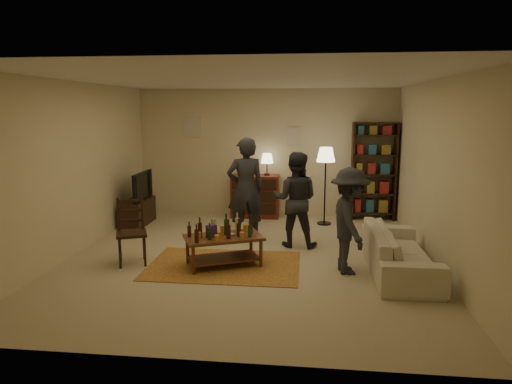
# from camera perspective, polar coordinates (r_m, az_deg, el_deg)

# --- Properties ---
(floor) EXTENTS (6.00, 6.00, 0.00)m
(floor) POSITION_cam_1_polar(r_m,az_deg,el_deg) (7.17, -0.99, -8.13)
(floor) COLOR #C6B793
(floor) RESTS_ON ground
(room_shell) EXTENTS (6.00, 6.00, 6.00)m
(room_shell) POSITION_cam_1_polar(r_m,az_deg,el_deg) (9.86, -2.55, 7.64)
(room_shell) COLOR beige
(room_shell) RESTS_ON ground
(rug) EXTENTS (2.20, 1.50, 0.01)m
(rug) POSITION_cam_1_polar(r_m,az_deg,el_deg) (6.81, -4.03, -9.13)
(rug) COLOR brown
(rug) RESTS_ON ground
(coffee_table) EXTENTS (1.25, 1.00, 0.79)m
(coffee_table) POSITION_cam_1_polar(r_m,az_deg,el_deg) (6.68, -4.16, -5.93)
(coffee_table) COLOR brown
(coffee_table) RESTS_ON ground
(dining_chair) EXTENTS (0.56, 0.56, 1.00)m
(dining_chair) POSITION_cam_1_polar(r_m,az_deg,el_deg) (7.04, -15.34, -4.42)
(dining_chair) COLOR black
(dining_chair) RESTS_ON ground
(tv_stand) EXTENTS (0.40, 1.00, 1.06)m
(tv_stand) POSITION_cam_1_polar(r_m,az_deg,el_deg) (9.37, -14.55, -1.64)
(tv_stand) COLOR black
(tv_stand) RESTS_ON ground
(dresser) EXTENTS (1.00, 0.50, 1.36)m
(dresser) POSITION_cam_1_polar(r_m,az_deg,el_deg) (9.69, -0.06, -0.37)
(dresser) COLOR maroon
(dresser) RESTS_ON ground
(bookshelf) EXTENTS (0.90, 0.34, 2.02)m
(bookshelf) POSITION_cam_1_polar(r_m,az_deg,el_deg) (9.70, 14.45, 2.66)
(bookshelf) COLOR black
(bookshelf) RESTS_ON ground
(floor_lamp) EXTENTS (0.36, 0.36, 1.54)m
(floor_lamp) POSITION_cam_1_polar(r_m,az_deg,el_deg) (9.04, 8.72, 3.99)
(floor_lamp) COLOR black
(floor_lamp) RESTS_ON ground
(sofa) EXTENTS (0.81, 2.08, 0.61)m
(sofa) POSITION_cam_1_polar(r_m,az_deg,el_deg) (6.77, 17.47, -7.04)
(sofa) COLOR beige
(sofa) RESTS_ON ground
(person_left) EXTENTS (0.76, 0.61, 1.80)m
(person_left) POSITION_cam_1_polar(r_m,az_deg,el_deg) (7.92, -1.31, 0.35)
(person_left) COLOR #26262E
(person_left) RESTS_ON ground
(person_right) EXTENTS (0.83, 0.68, 1.59)m
(person_right) POSITION_cam_1_polar(r_m,az_deg,el_deg) (7.59, 4.91, -0.95)
(person_right) COLOR #282930
(person_right) RESTS_ON ground
(person_by_sofa) EXTENTS (0.70, 1.04, 1.49)m
(person_by_sofa) POSITION_cam_1_polar(r_m,az_deg,el_deg) (6.46, 11.59, -3.55)
(person_by_sofa) COLOR #292A31
(person_by_sofa) RESTS_ON ground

